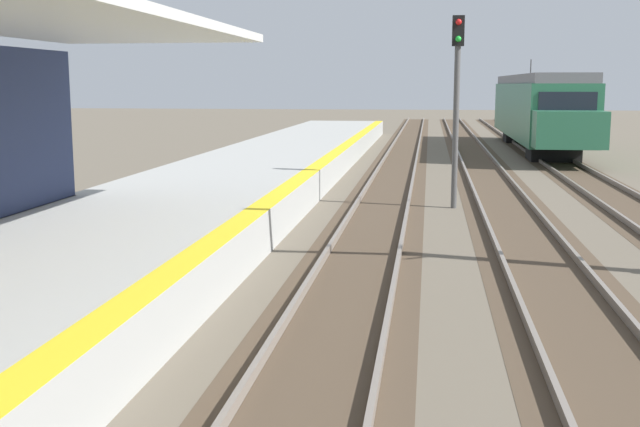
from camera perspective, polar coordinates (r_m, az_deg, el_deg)
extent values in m
cube|color=#A8A8A3|center=(16.13, -12.86, -1.49)|extent=(5.00, 80.00, 0.90)
cube|color=yellow|center=(15.41, -5.06, -0.07)|extent=(0.50, 80.00, 0.01)
cube|color=#4C3D2D|center=(19.16, 3.93, -0.95)|extent=(2.34, 120.00, 0.01)
cube|color=slate|center=(19.21, 1.79, -0.67)|extent=(0.08, 120.00, 0.15)
cube|color=slate|center=(19.12, 6.09, -0.77)|extent=(0.08, 120.00, 0.15)
cube|color=#4C3D2D|center=(19.24, 14.09, -1.17)|extent=(2.34, 120.00, 0.01)
cube|color=slate|center=(19.16, 11.96, -0.89)|extent=(0.08, 120.00, 0.15)
cube|color=slate|center=(19.32, 16.22, -0.98)|extent=(0.08, 120.00, 0.15)
cube|color=slate|center=(19.71, 21.86, -1.08)|extent=(0.08, 120.00, 0.15)
cube|color=#286647|center=(43.04, 15.32, 7.16)|extent=(2.90, 18.00, 2.70)
cube|color=slate|center=(43.02, 15.41, 9.25)|extent=(2.67, 18.00, 0.44)
cube|color=black|center=(34.11, 17.30, 7.30)|extent=(2.32, 0.06, 1.21)
cube|color=#286647|center=(33.38, 17.44, 5.75)|extent=(2.78, 1.60, 1.49)
cube|color=black|center=(43.24, 17.27, 7.62)|extent=(0.04, 15.84, 0.86)
cylinder|color=#333333|center=(46.60, 14.86, 10.07)|extent=(0.06, 0.06, 0.90)
cube|color=black|center=(37.35, 16.35, 4.22)|extent=(2.18, 2.20, 0.72)
cube|color=black|center=(48.92, 14.35, 5.41)|extent=(2.18, 2.20, 0.72)
cylinder|color=#4C4C4C|center=(22.12, 9.69, 6.03)|extent=(0.16, 0.16, 4.40)
cube|color=black|center=(22.14, 9.88, 12.77)|extent=(0.32, 0.24, 0.80)
sphere|color=red|center=(22.01, 9.91, 13.36)|extent=(0.16, 0.16, 0.16)
sphere|color=green|center=(21.98, 9.87, 12.22)|extent=(0.16, 0.16, 0.16)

